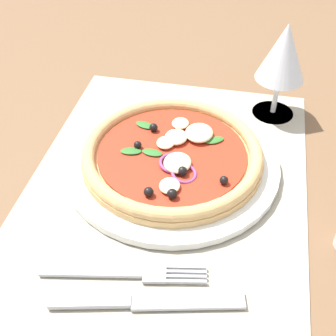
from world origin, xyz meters
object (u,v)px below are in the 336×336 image
at_px(pizza, 173,154).
at_px(knife, 149,301).
at_px(plate, 172,163).
at_px(wine_glass, 283,54).
at_px(fork, 133,274).

relative_size(pizza, knife, 1.22).
height_order(plate, pizza, pizza).
bearing_deg(pizza, knife, 4.62).
height_order(pizza, wine_glass, wine_glass).
xyz_separation_m(pizza, wine_glass, (-0.16, 0.13, 0.08)).
relative_size(fork, wine_glass, 1.21).
distance_m(pizza, wine_glass, 0.22).
bearing_deg(pizza, wine_glass, 140.40).
relative_size(plate, pizza, 1.19).
bearing_deg(pizza, plate, -85.18).
xyz_separation_m(pizza, fork, (0.18, -0.01, -0.02)).
bearing_deg(fork, knife, -59.36).
bearing_deg(knife, wine_glass, 60.24).
bearing_deg(fork, pizza, 77.11).
height_order(knife, wine_glass, wine_glass).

